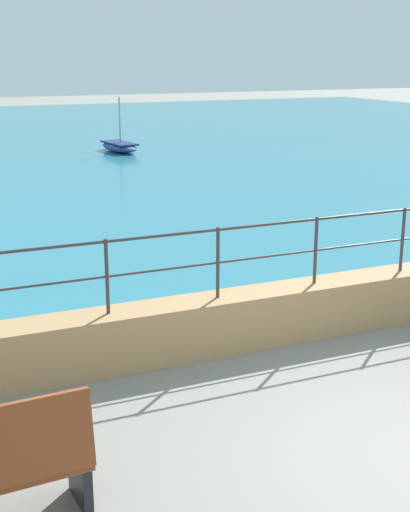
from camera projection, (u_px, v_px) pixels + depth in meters
name	position (u px, v px, depth m)	size (l,w,h in m)	color
promenade_wall	(267.00, 315.00, 9.25)	(20.00, 0.56, 0.70)	tan
railing	(269.00, 244.00, 8.99)	(18.44, 0.04, 0.90)	#383330
lake_water	(4.00, 144.00, 29.26)	(64.00, 44.32, 0.06)	teal
boat_3	(119.00, 146.00, 26.79)	(1.20, 2.40, 2.04)	#2D4C9E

